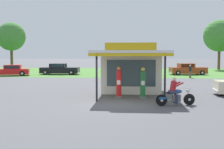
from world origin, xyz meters
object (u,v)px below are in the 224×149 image
object	(u,v)px
parked_car_back_row_centre_left	(126,69)
gas_pump_nearside	(119,83)
motorcycle_with_rider	(175,94)
bystander_strolling_foreground	(190,71)
parked_car_back_row_centre	(60,69)
parked_car_back_row_right	(188,69)
parked_car_second_row_spare	(10,71)
gas_pump_offside	(143,84)

from	to	relation	value
parked_car_back_row_centre_left	gas_pump_nearside	bearing A→B (deg)	-89.74
motorcycle_with_rider	bystander_strolling_foreground	bearing A→B (deg)	77.13
gas_pump_nearside	bystander_strolling_foreground	distance (m)	18.11
parked_car_back_row_centre	bystander_strolling_foreground	size ratio (longest dim) A/B	3.51
gas_pump_nearside	bystander_strolling_foreground	world-z (taller)	gas_pump_nearside
parked_car_back_row_right	gas_pump_nearside	bearing A→B (deg)	-110.74
motorcycle_with_rider	parked_car_second_row_spare	xyz separation A→B (m)	(-18.54, 20.82, -0.00)
parked_car_second_row_spare	motorcycle_with_rider	bearing A→B (deg)	-48.32
parked_car_back_row_centre_left	parked_car_back_row_centre	bearing A→B (deg)	177.14
parked_car_back_row_centre_left	gas_pump_offside	bearing A→B (deg)	-85.41
parked_car_back_row_centre_left	bystander_strolling_foreground	bearing A→B (deg)	-28.58
gas_pump_nearside	motorcycle_with_rider	distance (m)	4.24
parked_car_back_row_centre_left	parked_car_back_row_right	size ratio (longest dim) A/B	1.03
gas_pump_nearside	gas_pump_offside	bearing A→B (deg)	-0.00
gas_pump_nearside	parked_car_back_row_centre_left	world-z (taller)	gas_pump_nearside
gas_pump_offside	motorcycle_with_rider	size ratio (longest dim) A/B	0.90
bystander_strolling_foreground	gas_pump_offside	bearing A→B (deg)	-110.27
parked_car_back_row_centre_left	parked_car_second_row_spare	world-z (taller)	parked_car_back_row_centre_left
motorcycle_with_rider	parked_car_back_row_right	bearing A→B (deg)	78.43
parked_car_back_row_centre	parked_car_second_row_spare	size ratio (longest dim) A/B	1.00
gas_pump_offside	parked_car_second_row_spare	size ratio (longest dim) A/B	0.36
motorcycle_with_rider	parked_car_second_row_spare	world-z (taller)	motorcycle_with_rider
gas_pump_nearside	parked_car_back_row_right	bearing A→B (deg)	69.26
motorcycle_with_rider	parked_car_back_row_centre	distance (m)	26.95
gas_pump_nearside	motorcycle_with_rider	xyz separation A→B (m)	(3.26, -2.70, -0.28)
parked_car_back_row_centre	bystander_strolling_foreground	world-z (taller)	bystander_strolling_foreground
gas_pump_nearside	bystander_strolling_foreground	bearing A→B (deg)	65.08
gas_pump_nearside	gas_pump_offside	xyz separation A→B (m)	(1.56, -0.00, -0.02)
gas_pump_nearside	parked_car_back_row_centre_left	xyz separation A→B (m)	(-0.09, 20.63, -0.19)
parked_car_back_row_centre_left	parked_car_back_row_right	world-z (taller)	parked_car_back_row_centre_left
parked_car_back_row_right	parked_car_second_row_spare	bearing A→B (deg)	-170.91
parked_car_back_row_centre_left	parked_car_back_row_centre	xyz separation A→B (m)	(-9.32, 0.47, -0.06)
bystander_strolling_foreground	gas_pump_nearside	bearing A→B (deg)	-114.92
gas_pump_nearside	parked_car_back_row_centre	bearing A→B (deg)	114.06
gas_pump_nearside	parked_car_back_row_centre_left	distance (m)	20.63
gas_pump_offside	parked_car_back_row_centre	distance (m)	23.78
gas_pump_nearside	parked_car_back_row_right	size ratio (longest dim) A/B	0.38
parked_car_back_row_centre	parked_car_second_row_spare	bearing A→B (deg)	-153.18
bystander_strolling_foreground	motorcycle_with_rider	bearing A→B (deg)	-102.87
gas_pump_offside	parked_car_back_row_centre	size ratio (longest dim) A/B	0.36
gas_pump_nearside	bystander_strolling_foreground	xyz separation A→B (m)	(7.63, 16.42, -0.11)
parked_car_second_row_spare	parked_car_back_row_right	bearing A→B (deg)	9.09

